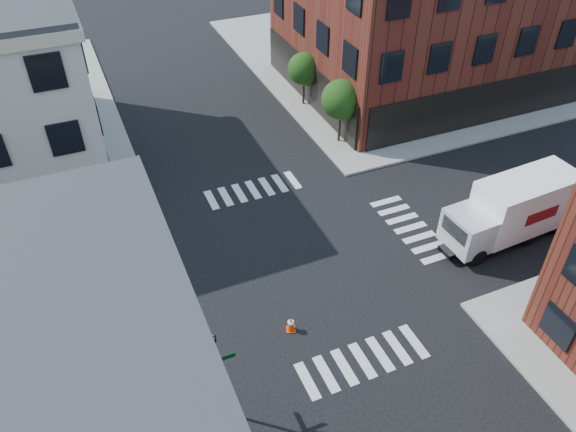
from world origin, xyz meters
The scene contains 8 objects.
ground centered at (0.00, 0.00, 0.00)m, with size 120.00×120.00×0.00m, color black.
sidewalk_ne centered at (21.00, 21.00, 0.07)m, with size 30.00×30.00×0.15m, color gray.
building_ne centered at (20.50, 16.00, 6.00)m, with size 25.00×16.00×12.00m, color #4B1912.
tree_near centered at (7.56, 9.98, 3.16)m, with size 2.69×2.69×4.49m.
tree_far centered at (7.56, 15.98, 2.87)m, with size 2.43×2.43×4.07m.
signal_pole centered at (-6.72, -6.68, 2.86)m, with size 1.29×1.24×4.60m.
box_truck centered at (11.57, -2.67, 1.89)m, with size 8.14×2.86×3.63m.
traffic_cone centered at (-2.24, -4.14, 0.38)m, with size 0.55×0.55×0.80m.
Camera 1 is at (-9.09, -19.86, 20.63)m, focal length 35.00 mm.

